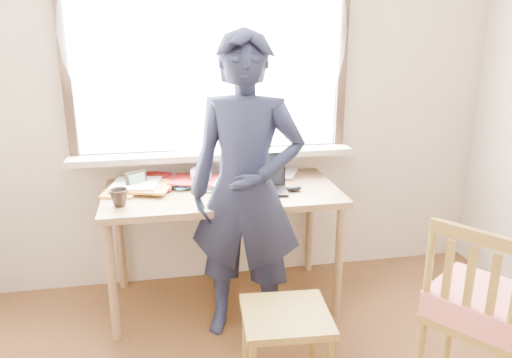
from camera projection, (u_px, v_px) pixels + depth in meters
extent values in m
cube|color=#BFAE9A|center=(241.00, 95.00, 3.31)|extent=(3.50, 0.02, 2.60)
cube|color=white|center=(210.00, 49.00, 3.17)|extent=(1.70, 0.01, 1.30)
cube|color=black|center=(213.00, 153.00, 3.35)|extent=(1.82, 0.06, 0.06)
cube|color=black|center=(64.00, 51.00, 2.99)|extent=(0.06, 0.06, 1.30)
cube|color=black|center=(342.00, 48.00, 3.31)|extent=(0.06, 0.06, 1.30)
cube|color=#BFAE9A|center=(214.00, 154.00, 3.29)|extent=(1.85, 0.20, 0.04)
cube|color=white|center=(210.00, 33.00, 3.07)|extent=(1.95, 0.02, 1.65)
cube|color=olive|center=(222.00, 193.00, 3.09)|extent=(1.44, 0.72, 0.04)
cylinder|color=olive|center=(112.00, 283.00, 2.80)|extent=(0.05, 0.05, 0.73)
cylinder|color=olive|center=(120.00, 238.00, 3.37)|extent=(0.05, 0.05, 0.73)
cylinder|color=olive|center=(339.00, 262.00, 3.04)|extent=(0.05, 0.05, 0.73)
cylinder|color=olive|center=(310.00, 224.00, 3.61)|extent=(0.05, 0.05, 0.73)
cube|color=black|center=(262.00, 191.00, 3.05)|extent=(0.34, 0.26, 0.02)
cube|color=black|center=(261.00, 170.00, 3.12)|extent=(0.32, 0.11, 0.21)
cube|color=black|center=(261.00, 170.00, 3.12)|extent=(0.28, 0.09, 0.17)
cube|color=black|center=(262.00, 191.00, 3.04)|extent=(0.29, 0.17, 0.00)
imported|color=white|center=(201.00, 177.00, 3.17)|extent=(0.19, 0.19, 0.11)
imported|color=black|center=(119.00, 198.00, 2.80)|extent=(0.13, 0.13, 0.10)
ellipsoid|color=black|center=(294.00, 188.00, 3.06)|extent=(0.10, 0.07, 0.04)
cube|color=#A71E1F|center=(121.00, 192.00, 3.03)|extent=(0.31, 0.32, 0.02)
cube|color=white|center=(153.00, 181.00, 3.24)|extent=(0.25, 0.27, 0.00)
cube|color=white|center=(165.00, 184.00, 3.15)|extent=(0.28, 0.32, 0.02)
cube|color=white|center=(190.00, 181.00, 3.21)|extent=(0.33, 0.32, 0.01)
cube|color=white|center=(149.00, 185.00, 3.12)|extent=(0.33, 0.33, 0.00)
cube|color=white|center=(213.00, 180.00, 3.20)|extent=(0.34, 0.35, 0.01)
cube|color=white|center=(197.00, 176.00, 3.27)|extent=(0.25, 0.30, 0.01)
cube|color=teal|center=(139.00, 187.00, 3.05)|extent=(0.37, 0.36, 0.00)
cube|color=teal|center=(148.00, 183.00, 3.09)|extent=(0.26, 0.33, 0.01)
imported|color=white|center=(150.00, 181.00, 3.23)|extent=(0.25, 0.29, 0.02)
imported|color=white|center=(267.00, 172.00, 3.42)|extent=(0.29, 0.33, 0.02)
cube|color=black|center=(136.00, 182.00, 3.07)|extent=(0.13, 0.09, 0.11)
cube|color=#527E38|center=(136.00, 182.00, 3.07)|extent=(0.09, 0.06, 0.08)
cube|color=olive|center=(286.00, 316.00, 2.40)|extent=(0.44, 0.43, 0.04)
cylinder|color=olive|center=(246.00, 336.00, 2.61)|extent=(0.03, 0.03, 0.39)
cylinder|color=olive|center=(313.00, 331.00, 2.65)|extent=(0.03, 0.03, 0.39)
cube|color=olive|center=(478.00, 318.00, 2.37)|extent=(0.58, 0.59, 0.04)
cylinder|color=olive|center=(450.00, 326.00, 2.68)|extent=(0.04, 0.04, 0.40)
cylinder|color=olive|center=(420.00, 357.00, 2.43)|extent=(0.04, 0.04, 0.40)
cylinder|color=olive|center=(429.00, 268.00, 2.28)|extent=(0.04, 0.04, 0.49)
cube|color=olive|center=(476.00, 236.00, 2.10)|extent=(0.25, 0.34, 0.06)
cube|color=olive|center=(492.00, 296.00, 2.10)|extent=(0.04, 0.04, 0.39)
cube|color=olive|center=(469.00, 288.00, 2.17)|extent=(0.04, 0.04, 0.39)
cube|color=olive|center=(447.00, 280.00, 2.23)|extent=(0.04, 0.04, 0.39)
cube|color=red|center=(480.00, 302.00, 2.34)|extent=(0.57, 0.57, 0.13)
imported|color=black|center=(246.00, 191.00, 2.75)|extent=(0.74, 0.60, 1.74)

